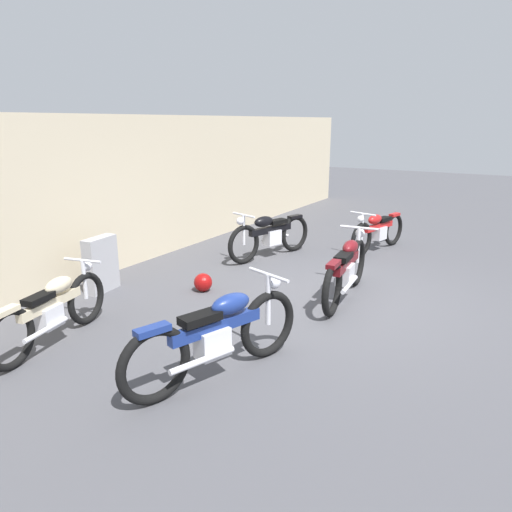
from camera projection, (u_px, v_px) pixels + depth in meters
The scene contains 9 objects.
ground_plane at pixel (337, 298), 7.15m from camera, with size 40.00×40.00×0.00m, color #47474C.
building_wall at pixel (135, 190), 8.77m from camera, with size 18.00×0.30×2.68m, color beige.
stone_marker at pixel (101, 264), 7.35m from camera, with size 0.58×0.20×0.86m, color #9E9EA3.
helmet at pixel (203, 282), 7.41m from camera, with size 0.29×0.29×0.29m, color maroon.
motorcycle_maroon at pixel (347, 269), 7.02m from camera, with size 2.16×0.60×0.97m.
motorcycle_cream at pixel (52, 310), 5.60m from camera, with size 1.93×0.67×0.88m.
motorcycle_red at pixel (378, 231), 9.65m from camera, with size 1.93×0.67×0.88m.
motorcycle_black at pixel (270, 235), 9.19m from camera, with size 2.04×0.84×0.94m.
motorcycle_blue at pixel (218, 334), 4.84m from camera, with size 2.12×0.90×0.98m.
Camera 1 is at (-6.37, -2.40, 2.57)m, focal length 33.38 mm.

